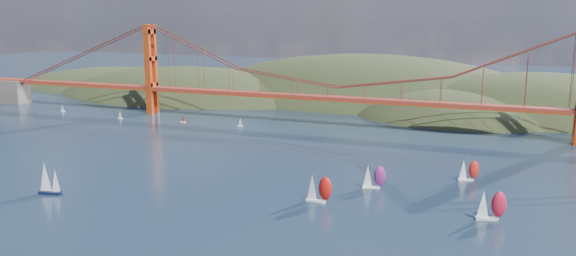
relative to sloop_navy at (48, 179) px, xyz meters
The scene contains 12 objects.
ground 70.12m from the sloop_navy, 26.21° to the right, with size 1200.00×1200.00×0.00m, color black.
headlands 270.43m from the sloop_navy, 66.48° to the left, with size 725.00×225.00×96.00m.
bridge 163.31m from the sloop_navy, 67.76° to the left, with size 552.00×12.00×55.00m.
sloop_navy is the anchor object (origin of this frame).
racer_0 94.36m from the sloop_navy, 15.42° to the left, with size 9.18×3.94×10.44m.
racer_1 148.02m from the sloop_navy, 10.90° to the left, with size 9.24×5.35×10.36m.
racer_3 152.71m from the sloop_navy, 26.48° to the left, with size 8.02×5.38×8.97m.
racer_rwb 114.89m from the sloop_navy, 23.83° to the left, with size 8.43×4.66×9.45m.
distant_boat_0 174.91m from the sloop_navy, 130.66° to the left, with size 3.00×2.00×4.70m.
distant_boat_1 141.70m from the sloop_navy, 117.24° to the left, with size 3.00×2.00×4.70m.
distant_boat_2 131.35m from the sloop_navy, 100.41° to the left, with size 3.00×2.00×4.70m.
distant_boat_3 130.77m from the sloop_navy, 84.60° to the left, with size 3.00×2.00×4.70m.
Camera 1 is at (81.89, -115.65, 63.07)m, focal length 35.00 mm.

